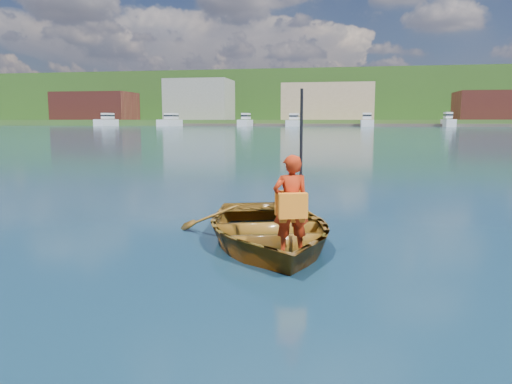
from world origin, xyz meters
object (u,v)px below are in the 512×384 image
at_px(child_paddler, 291,204).
at_px(marina_yachts, 324,122).
at_px(dock, 365,125).
at_px(rowboat, 267,229).

relative_size(child_paddler, marina_yachts, 0.01).
bearing_deg(child_paddler, dock, 87.85).
distance_m(rowboat, dock, 148.96).
xyz_separation_m(dock, marina_yachts, (-12.04, -4.71, 1.06)).
bearing_deg(child_paddler, marina_yachts, 92.54).
bearing_deg(rowboat, marina_yachts, 92.39).
relative_size(rowboat, marina_yachts, 0.03).
bearing_deg(dock, marina_yachts, -158.65).
height_order(rowboat, child_paddler, child_paddler).
relative_size(child_paddler, dock, 0.01).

